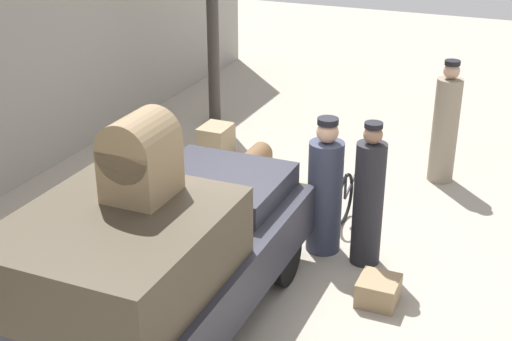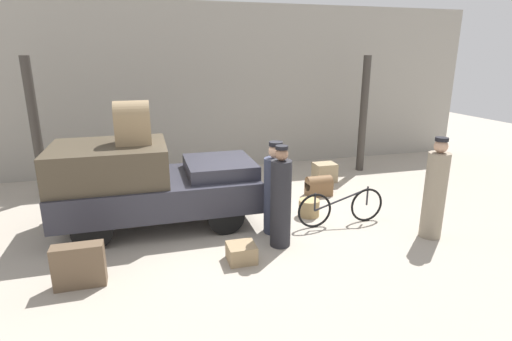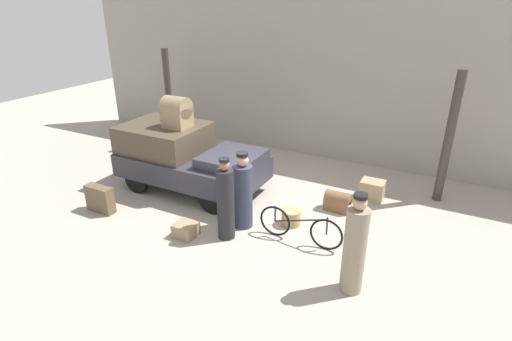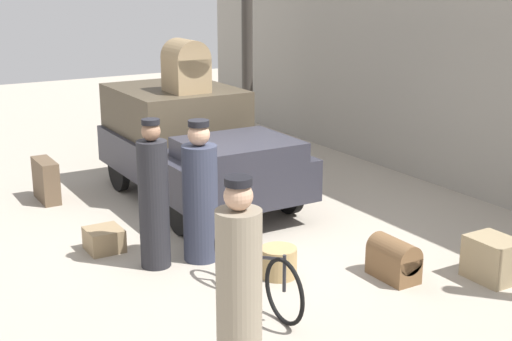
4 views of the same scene
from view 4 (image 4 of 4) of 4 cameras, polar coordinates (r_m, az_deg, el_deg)
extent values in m
plane|color=#A89E8E|center=(9.17, -1.72, -5.61)|extent=(30.00, 30.00, 0.00)
cube|color=gray|center=(11.16, 17.04, 9.45)|extent=(16.00, 0.15, 4.50)
cylinder|color=#38332D|center=(13.59, -0.71, 8.22)|extent=(0.21, 0.21, 3.14)
cylinder|color=black|center=(10.10, 2.62, -1.59)|extent=(0.67, 0.12, 0.67)
cylinder|color=black|center=(9.32, -6.10, -3.16)|extent=(0.67, 0.12, 0.67)
cylinder|color=black|center=(11.98, -3.35, 1.17)|extent=(0.67, 0.12, 0.67)
cylinder|color=black|center=(11.33, -10.93, 0.06)|extent=(0.67, 0.12, 0.67)
cube|color=#2D2D38|center=(10.56, -4.58, 0.86)|extent=(3.66, 1.85, 0.57)
cube|color=#473D2D|center=(11.15, -6.54, 4.89)|extent=(2.01, 1.70, 0.68)
cube|color=#2D2D38|center=(9.44, -1.43, 1.70)|extent=(1.28, 1.44, 0.26)
torus|color=black|center=(6.99, 2.27, -9.65)|extent=(0.67, 0.04, 0.67)
torus|color=black|center=(7.86, -2.12, -6.71)|extent=(0.67, 0.04, 0.67)
cylinder|color=#232328|center=(7.35, -0.06, -6.92)|extent=(1.11, 0.04, 0.37)
cylinder|color=#232328|center=(7.79, -2.13, -5.53)|extent=(0.04, 0.04, 0.35)
cylinder|color=#232328|center=(6.91, 2.28, -8.23)|extent=(0.04, 0.04, 0.38)
cylinder|color=tan|center=(8.08, 1.81, -7.34)|extent=(0.42, 0.42, 0.34)
cylinder|color=#33384C|center=(8.39, -4.48, -2.64)|extent=(0.42, 0.42, 1.40)
sphere|color=tan|center=(8.17, -4.60, 2.88)|extent=(0.26, 0.26, 0.26)
cylinder|color=black|center=(8.14, -4.62, 3.79)|extent=(0.24, 0.24, 0.07)
cylinder|color=#232328|center=(8.24, -8.17, -2.73)|extent=(0.35, 0.35, 1.50)
sphere|color=#936B51|center=(8.01, -8.41, 3.11)|extent=(0.22, 0.22, 0.22)
cylinder|color=black|center=(7.99, -8.44, 3.88)|extent=(0.21, 0.21, 0.06)
cylinder|color=gray|center=(5.79, -1.36, -10.47)|extent=(0.37, 0.37, 1.55)
sphere|color=tan|center=(5.46, -1.42, -2.06)|extent=(0.23, 0.23, 0.23)
cylinder|color=black|center=(5.42, -1.43, -0.87)|extent=(0.22, 0.22, 0.06)
cube|color=brown|center=(8.18, 10.93, -7.48)|extent=(0.58, 0.33, 0.30)
cylinder|color=brown|center=(8.12, 10.98, -6.50)|extent=(0.58, 0.33, 0.33)
cube|color=#9E8966|center=(8.40, 18.40, -6.72)|extent=(0.55, 0.44, 0.48)
cube|color=brown|center=(11.09, -16.45, -0.77)|extent=(0.69, 0.24, 0.63)
cube|color=#937A56|center=(9.00, -12.05, -5.42)|extent=(0.44, 0.42, 0.28)
cube|color=#937A56|center=(10.64, -5.61, 7.63)|extent=(0.61, 0.54, 0.50)
cylinder|color=#937A56|center=(10.61, -5.65, 8.97)|extent=(0.61, 0.54, 0.54)
camera|label=1|loc=(14.56, -27.23, 18.34)|focal=50.00mm
camera|label=2|loc=(9.79, -49.13, 9.34)|focal=28.00mm
camera|label=3|loc=(4.73, -76.54, 19.74)|focal=28.00mm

